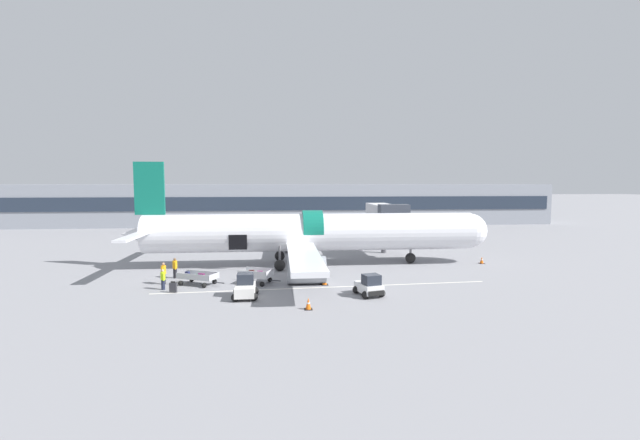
% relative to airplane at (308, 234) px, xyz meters
% --- Properties ---
extents(ground_plane, '(500.00, 500.00, 0.00)m').
position_rel_airplane_xyz_m(ground_plane, '(-1.48, -2.27, -3.18)').
color(ground_plane, gray).
extents(apron_marking_line, '(26.52, 1.74, 0.01)m').
position_rel_airplane_xyz_m(apron_marking_line, '(0.77, -9.28, -3.17)').
color(apron_marking_line, silver).
rests_on(apron_marking_line, ground_plane).
extents(terminal_strip, '(104.66, 8.49, 7.90)m').
position_rel_airplane_xyz_m(terminal_strip, '(-1.48, 41.66, 0.77)').
color(terminal_strip, gray).
rests_on(terminal_strip, ground_plane).
extents(jet_bridge_stub, '(3.16, 9.82, 5.91)m').
position_rel_airplane_xyz_m(jet_bridge_stub, '(9.39, 5.82, 1.22)').
color(jet_bridge_stub, '#4C4C51').
rests_on(jet_bridge_stub, ground_plane).
extents(airplane, '(36.43, 30.36, 10.21)m').
position_rel_airplane_xyz_m(airplane, '(0.00, 0.00, 0.00)').
color(airplane, silver).
rests_on(airplane, ground_plane).
extents(baggage_tug_lead, '(1.88, 2.58, 1.70)m').
position_rel_airplane_xyz_m(baggage_tug_lead, '(-5.29, -11.71, -2.47)').
color(baggage_tug_lead, silver).
rests_on(baggage_tug_lead, ground_plane).
extents(baggage_tug_mid, '(2.21, 2.63, 1.62)m').
position_rel_airplane_xyz_m(baggage_tug_mid, '(3.69, -12.03, -2.51)').
color(baggage_tug_mid, white).
rests_on(baggage_tug_mid, ground_plane).
extents(baggage_cart_loading, '(3.99, 2.65, 1.01)m').
position_rel_airplane_xyz_m(baggage_cart_loading, '(-9.37, -7.43, -2.65)').
color(baggage_cart_loading, '#B7BABF').
rests_on(baggage_cart_loading, ground_plane).
extents(baggage_cart_queued, '(3.51, 2.56, 1.18)m').
position_rel_airplane_xyz_m(baggage_cart_queued, '(-4.70, -7.52, -2.58)').
color(baggage_cart_queued, silver).
rests_on(baggage_cart_queued, ground_plane).
extents(ground_crew_loader_a, '(0.52, 0.61, 1.76)m').
position_rel_airplane_xyz_m(ground_crew_loader_a, '(-11.83, -4.77, -2.25)').
color(ground_crew_loader_a, black).
rests_on(ground_crew_loader_a, ground_plane).
extents(ground_crew_loader_b, '(0.47, 0.62, 1.78)m').
position_rel_airplane_xyz_m(ground_crew_loader_b, '(-12.21, -6.99, -2.24)').
color(ground_crew_loader_b, '#2D2D33').
rests_on(ground_crew_loader_b, ground_plane).
extents(ground_crew_driver, '(0.48, 0.54, 1.59)m').
position_rel_airplane_xyz_m(ground_crew_driver, '(-11.79, -8.78, -2.34)').
color(ground_crew_driver, '#1E2338').
rests_on(ground_crew_driver, ground_plane).
extents(suitcase_on_tarmac_upright, '(0.57, 0.31, 0.86)m').
position_rel_airplane_xyz_m(suitcase_on_tarmac_upright, '(-10.80, -9.79, -2.80)').
color(suitcase_on_tarmac_upright, '#2D2D33').
rests_on(suitcase_on_tarmac_upright, ground_plane).
extents(safety_cone_nose, '(0.54, 0.54, 0.70)m').
position_rel_airplane_xyz_m(safety_cone_nose, '(17.72, -0.88, -2.85)').
color(safety_cone_nose, black).
rests_on(safety_cone_nose, ground_plane).
extents(safety_cone_engine_left, '(0.52, 0.52, 0.78)m').
position_rel_airplane_xyz_m(safety_cone_engine_left, '(-0.99, -15.02, -2.81)').
color(safety_cone_engine_left, black).
rests_on(safety_cone_engine_left, ground_plane).
extents(safety_cone_wingtip, '(0.59, 0.59, 0.62)m').
position_rel_airplane_xyz_m(safety_cone_wingtip, '(0.77, -8.41, -2.89)').
color(safety_cone_wingtip, black).
rests_on(safety_cone_wingtip, ground_plane).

